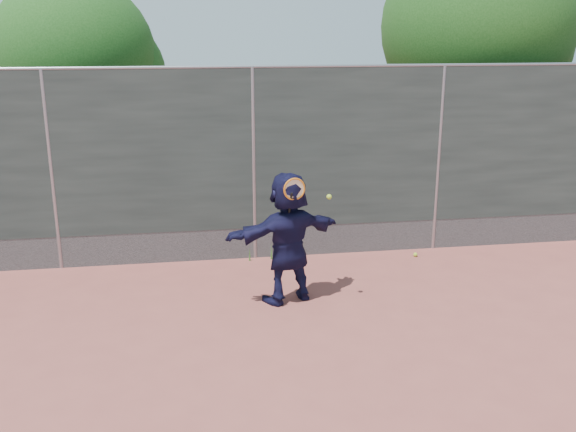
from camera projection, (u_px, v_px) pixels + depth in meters
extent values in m
plane|color=#9E4C42|center=(289.00, 365.00, 7.01)|extent=(80.00, 80.00, 0.00)
imported|color=#131334|center=(288.00, 237.00, 8.47)|extent=(1.73, 1.05, 1.78)
sphere|color=#B2D72F|center=(415.00, 255.00, 10.35)|extent=(0.07, 0.07, 0.07)
cube|color=#38423D|center=(253.00, 150.00, 9.84)|extent=(20.00, 0.04, 2.50)
cube|color=slate|center=(255.00, 243.00, 10.26)|extent=(20.00, 0.03, 0.50)
cylinder|color=gray|center=(252.00, 67.00, 9.49)|extent=(20.00, 0.05, 0.05)
cylinder|color=gray|center=(52.00, 172.00, 9.46)|extent=(0.06, 0.06, 3.00)
cylinder|color=gray|center=(254.00, 166.00, 9.91)|extent=(0.06, 0.06, 3.00)
cylinder|color=gray|center=(438.00, 160.00, 10.36)|extent=(0.06, 0.06, 3.00)
torus|color=orange|center=(294.00, 189.00, 8.09)|extent=(0.29, 0.08, 0.29)
cylinder|color=beige|center=(294.00, 189.00, 8.09)|extent=(0.25, 0.06, 0.25)
cylinder|color=black|center=(290.00, 204.00, 8.15)|extent=(0.05, 0.13, 0.33)
sphere|color=#B2D72F|center=(329.00, 197.00, 8.19)|extent=(0.07, 0.07, 0.07)
cylinder|color=#382314|center=(468.00, 146.00, 12.73)|extent=(0.28, 0.28, 2.60)
sphere|color=#23561C|center=(477.00, 26.00, 12.09)|extent=(3.60, 3.60, 3.60)
sphere|color=#23561C|center=(506.00, 46.00, 12.49)|extent=(2.52, 2.52, 2.52)
cylinder|color=#382314|center=(84.00, 160.00, 12.42)|extent=(0.28, 0.28, 2.20)
sphere|color=#23561C|center=(75.00, 58.00, 11.88)|extent=(3.00, 3.00, 3.00)
sphere|color=#23561C|center=(110.00, 73.00, 12.25)|extent=(2.10, 2.10, 2.10)
cone|color=#387226|center=(271.00, 251.00, 10.22)|extent=(0.03, 0.03, 0.26)
cone|color=#387226|center=(290.00, 249.00, 10.28)|extent=(0.03, 0.03, 0.30)
cone|color=#387226|center=(250.00, 254.00, 10.15)|extent=(0.03, 0.03, 0.22)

